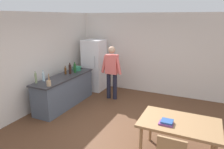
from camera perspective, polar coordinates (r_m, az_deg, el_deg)
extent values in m
plane|color=brown|center=(4.94, 0.88, -15.75)|extent=(14.00, 14.00, 0.00)
cube|color=silver|center=(7.17, 10.83, 5.57)|extent=(6.40, 0.12, 2.70)
cube|color=silver|center=(6.04, -21.38, 2.90)|extent=(0.12, 5.60, 2.70)
cube|color=#4C5666|center=(6.33, -12.85, -4.54)|extent=(0.60, 2.12, 0.86)
cube|color=#2D2D33|center=(6.19, -13.10, -0.63)|extent=(0.64, 2.20, 0.04)
cube|color=white|center=(7.41, -4.93, 2.57)|extent=(0.70, 0.64, 1.80)
cylinder|color=#B2B2B7|center=(6.97, -4.78, 3.43)|extent=(0.02, 0.02, 0.40)
cylinder|color=#1E1E2D|center=(6.69, -0.91, -3.09)|extent=(0.13, 0.13, 0.84)
cylinder|color=#1E1E2D|center=(6.61, 0.81, -3.35)|extent=(0.13, 0.13, 0.84)
cube|color=#E56660|center=(6.45, -0.06, 2.84)|extent=(0.38, 0.22, 0.60)
sphere|color=tan|center=(6.37, -0.06, 6.79)|extent=(0.22, 0.22, 0.22)
cylinder|color=#E56660|center=(6.53, -2.20, 2.81)|extent=(0.20, 0.09, 0.55)
cylinder|color=#E56660|center=(6.32, 1.84, 2.38)|extent=(0.20, 0.09, 0.55)
cube|color=#9E754C|center=(4.02, 18.06, -12.60)|extent=(1.40, 0.90, 0.05)
cylinder|color=#9E754C|center=(4.00, 7.91, -18.26)|extent=(0.06, 0.06, 0.70)
cylinder|color=#9E754C|center=(4.58, 10.60, -13.67)|extent=(0.06, 0.06, 0.70)
cylinder|color=#9E754C|center=(4.50, 26.12, -15.73)|extent=(0.06, 0.06, 0.70)
cylinder|color=#2D845B|center=(6.76, -9.64, 1.65)|extent=(0.28, 0.28, 0.12)
cube|color=black|center=(6.85, -10.82, 1.96)|extent=(0.06, 0.03, 0.02)
cube|color=black|center=(6.67, -8.44, 1.68)|extent=(0.06, 0.03, 0.02)
cylinder|color=tan|center=(5.39, -17.02, -2.34)|extent=(0.11, 0.11, 0.14)
cylinder|color=olive|center=(5.34, -16.95, -0.92)|extent=(0.02, 0.05, 0.22)
cylinder|color=olive|center=(5.34, -17.05, -0.96)|extent=(0.02, 0.04, 0.22)
cylinder|color=gray|center=(5.72, -20.26, -0.98)|extent=(0.06, 0.06, 0.26)
cylinder|color=gray|center=(5.68, -20.41, 0.57)|extent=(0.02, 0.02, 0.06)
cylinder|color=#1E5123|center=(6.46, -10.20, 1.69)|extent=(0.08, 0.08, 0.28)
cylinder|color=#1E5123|center=(6.42, -10.28, 3.17)|extent=(0.03, 0.03, 0.06)
cylinder|color=silver|center=(5.84, -18.37, -0.57)|extent=(0.07, 0.07, 0.24)
cylinder|color=silver|center=(5.80, -18.50, 0.85)|extent=(0.03, 0.03, 0.06)
cylinder|color=black|center=(6.38, -11.50, 1.44)|extent=(0.08, 0.08, 0.28)
cylinder|color=black|center=(6.34, -11.59, 2.93)|extent=(0.03, 0.03, 0.06)
cylinder|color=#5B3314|center=(6.36, -12.71, 0.95)|extent=(0.06, 0.06, 0.20)
cylinder|color=#5B3314|center=(6.33, -12.78, 2.09)|extent=(0.02, 0.02, 0.06)
cube|color=#753D7F|center=(3.85, 14.65, -12.94)|extent=(0.24, 0.17, 0.03)
cube|color=#284C8E|center=(3.86, 14.94, -12.35)|extent=(0.20, 0.19, 0.03)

